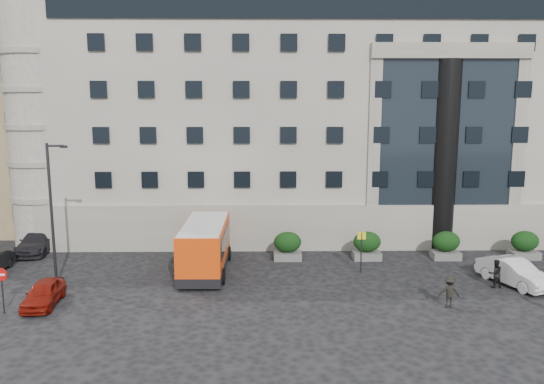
{
  "coord_description": "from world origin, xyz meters",
  "views": [
    {
      "loc": [
        -0.36,
        -25.64,
        10.14
      ],
      "look_at": [
        0.14,
        4.75,
        5.0
      ],
      "focal_mm": 35.0,
      "sensor_mm": 36.0,
      "label": 1
    }
  ],
  "objects": [
    {
      "name": "red_truck",
      "position": [
        -12.06,
        18.36,
        1.34
      ],
      "size": [
        2.93,
        5.15,
        2.62
      ],
      "rotation": [
        0.0,
        0.0,
        0.17
      ],
      "color": "maroon",
      "rests_on": "ground"
    },
    {
      "name": "pedestrian_b",
      "position": [
        12.47,
        2.29,
        0.8
      ],
      "size": [
        0.81,
        0.64,
        1.6
      ],
      "primitive_type": "imported",
      "rotation": [
        0.0,
        0.0,
        3.19
      ],
      "color": "black",
      "rests_on": "ground"
    },
    {
      "name": "pedestrian_c",
      "position": [
        8.92,
        -0.53,
        0.81
      ],
      "size": [
        1.12,
        0.74,
        1.61
      ],
      "primitive_type": "imported",
      "rotation": [
        0.0,
        0.0,
        3.0
      ],
      "color": "black",
      "rests_on": "ground"
    },
    {
      "name": "hedge_c",
      "position": [
        6.4,
        7.8,
        0.93
      ],
      "size": [
        1.8,
        1.26,
        1.84
      ],
      "color": "#565654",
      "rests_on": "ground"
    },
    {
      "name": "hedge_e",
      "position": [
        16.8,
        7.8,
        0.93
      ],
      "size": [
        1.8,
        1.26,
        1.84
      ],
      "color": "#565654",
      "rests_on": "ground"
    },
    {
      "name": "parked_car_c",
      "position": [
        -15.92,
        9.91,
        0.7
      ],
      "size": [
        2.37,
        5.0,
        1.41
      ],
      "primitive_type": "imported",
      "rotation": [
        0.0,
        0.0,
        0.08
      ],
      "color": "black",
      "rests_on": "ground"
    },
    {
      "name": "hedge_d",
      "position": [
        11.6,
        7.8,
        0.93
      ],
      "size": [
        1.8,
        1.26,
        1.84
      ],
      "color": "#565654",
      "rests_on": "ground"
    },
    {
      "name": "parked_car_d",
      "position": [
        -15.31,
        14.59,
        0.76
      ],
      "size": [
        2.54,
        5.51,
        1.53
      ],
      "primitive_type": "imported",
      "rotation": [
        0.0,
        0.0,
        -0.0
      ],
      "color": "black",
      "rests_on": "ground"
    },
    {
      "name": "bus_stop_sign",
      "position": [
        5.5,
        5.0,
        1.73
      ],
      "size": [
        0.5,
        0.08,
        2.52
      ],
      "color": "#262628",
      "rests_on": "ground"
    },
    {
      "name": "hedge_a",
      "position": [
        -4.0,
        7.8,
        0.93
      ],
      "size": [
        1.8,
        1.26,
        1.84
      ],
      "color": "#565654",
      "rests_on": "ground"
    },
    {
      "name": "minibus",
      "position": [
        -3.91,
        5.39,
        1.66
      ],
      "size": [
        2.79,
        7.24,
        3.01
      ],
      "rotation": [
        0.0,
        0.0,
        -0.01
      ],
      "color": "#E13F0A",
      "rests_on": "ground"
    },
    {
      "name": "hedge_b",
      "position": [
        1.2,
        7.8,
        0.93
      ],
      "size": [
        1.8,
        1.26,
        1.84
      ],
      "color": "#565654",
      "rests_on": "ground"
    },
    {
      "name": "civic_building",
      "position": [
        6.0,
        22.0,
        9.0
      ],
      "size": [
        44.0,
        24.0,
        18.0
      ],
      "primitive_type": "cube",
      "color": "gray",
      "rests_on": "ground"
    },
    {
      "name": "entrance_column",
      "position": [
        12.0,
        10.3,
        6.5
      ],
      "size": [
        1.8,
        1.8,
        13.0
      ],
      "primitive_type": "cylinder",
      "color": "black",
      "rests_on": "ground"
    },
    {
      "name": "street_lamp",
      "position": [
        -11.94,
        3.0,
        4.37
      ],
      "size": [
        1.16,
        0.18,
        8.0
      ],
      "color": "#262628",
      "rests_on": "ground"
    },
    {
      "name": "ground",
      "position": [
        0.0,
        0.0,
        0.0
      ],
      "size": [
        120.0,
        120.0,
        0.0
      ],
      "primitive_type": "plane",
      "color": "black",
      "rests_on": "ground"
    },
    {
      "name": "parked_car_a",
      "position": [
        -11.5,
        0.08,
        0.62
      ],
      "size": [
        1.72,
        3.71,
        1.23
      ],
      "primitive_type": "imported",
      "rotation": [
        0.0,
        0.0,
        0.07
      ],
      "color": "maroon",
      "rests_on": "ground"
    },
    {
      "name": "no_entry_sign",
      "position": [
        -13.0,
        -1.04,
        1.65
      ],
      "size": [
        0.64,
        0.16,
        2.32
      ],
      "color": "#262628",
      "rests_on": "ground"
    },
    {
      "name": "white_taxi",
      "position": [
        13.71,
        2.69,
        0.74
      ],
      "size": [
        3.12,
        4.72,
        1.47
      ],
      "primitive_type": "imported",
      "rotation": [
        0.0,
        0.0,
        0.39
      ],
      "color": "silver",
      "rests_on": "ground"
    },
    {
      "name": "apartment_far",
      "position": [
        -27.0,
        38.0,
        11.0
      ],
      "size": [
        13.0,
        13.0,
        22.0
      ],
      "primitive_type": "cube",
      "color": "#846A4D",
      "rests_on": "ground"
    }
  ]
}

